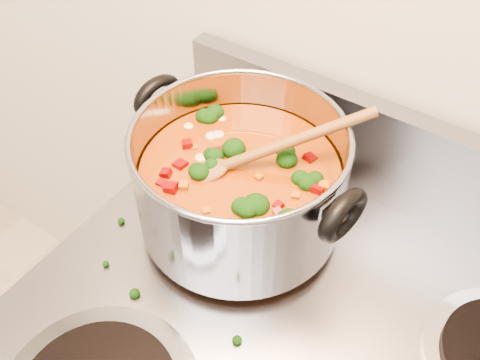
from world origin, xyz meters
TOP-DOWN VIEW (x-y plane):
  - stockpot at (-0.21, 1.31)m, footprint 0.34×0.28m
  - wooden_spoon at (-0.21, 1.32)m, footprint 0.20×0.19m
  - cooktop_crumbs at (-0.17, 1.23)m, footprint 0.33×0.37m

SIDE VIEW (x-z plane):
  - cooktop_crumbs at x=-0.17m, z-range 0.92..0.93m
  - stockpot at x=-0.21m, z-range 0.92..1.09m
  - wooden_spoon at x=-0.21m, z-range 1.00..1.10m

